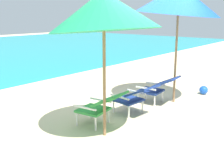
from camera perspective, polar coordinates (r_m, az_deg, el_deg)
name	(u,v)px	position (r m, az deg, el deg)	size (l,w,h in m)	color
ground_plane	(24,83)	(8.59, -18.04, -1.74)	(40.00, 40.00, 0.00)	beige
lounge_chair_left	(101,105)	(4.95, -2.41, -6.48)	(0.66, 0.94, 0.68)	#338E3D
lounge_chair_center	(135,96)	(5.51, 4.82, -4.52)	(0.61, 0.92, 0.68)	navy
lounge_chair_right	(158,87)	(6.27, 9.63, -2.58)	(0.62, 0.92, 0.68)	navy
beach_umbrella_left	(104,11)	(4.28, -1.73, 13.28)	(2.03, 2.07, 2.46)	olive
beach_umbrella_right	(179,0)	(6.30, 13.94, 15.12)	(2.16, 2.19, 2.74)	olive
beach_ball	(204,90)	(7.39, 18.81, -3.14)	(0.22, 0.22, 0.22)	blue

